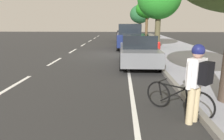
% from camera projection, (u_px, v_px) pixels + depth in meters
% --- Properties ---
extents(ground, '(65.85, 65.85, 0.00)m').
position_uv_depth(ground, '(114.00, 54.00, 13.50)').
color(ground, '#2B2B2B').
extents(sidewalk, '(4.40, 41.15, 0.14)m').
position_uv_depth(sidewalk, '(183.00, 54.00, 13.27)').
color(sidewalk, '#9597A6').
rests_on(sidewalk, ground).
extents(curb_edge, '(0.16, 41.15, 0.14)m').
position_uv_depth(curb_edge, '(148.00, 54.00, 13.38)').
color(curb_edge, gray).
rests_on(curb_edge, ground).
extents(lane_stripe_centre, '(0.14, 40.00, 0.01)m').
position_uv_depth(lane_stripe_centre, '(65.00, 55.00, 13.09)').
color(lane_stripe_centre, white).
rests_on(lane_stripe_centre, ground).
extents(lane_stripe_bike_edge, '(0.12, 41.15, 0.01)m').
position_uv_depth(lane_stripe_bike_edge, '(126.00, 54.00, 13.46)').
color(lane_stripe_bike_edge, white).
rests_on(lane_stripe_bike_edge, ground).
extents(parked_sedan_grey_second, '(1.86, 4.41, 1.52)m').
position_uv_depth(parked_sedan_grey_second, '(138.00, 50.00, 10.03)').
color(parked_sedan_grey_second, slate).
rests_on(parked_sedan_grey_second, ground).
extents(parked_suv_dark_blue_mid, '(2.00, 4.72, 1.99)m').
position_uv_depth(parked_suv_dark_blue_mid, '(129.00, 36.00, 16.23)').
color(parked_suv_dark_blue_mid, navy).
rests_on(parked_suv_dark_blue_mid, ground).
extents(parked_pickup_black_far, '(2.28, 5.41, 1.95)m').
position_uv_depth(parked_pickup_black_far, '(127.00, 33.00, 23.19)').
color(parked_pickup_black_far, black).
rests_on(parked_pickup_black_far, ground).
extents(parked_sedan_white_farthest, '(1.93, 4.44, 1.52)m').
position_uv_depth(parked_sedan_white_farthest, '(127.00, 32.00, 29.25)').
color(parked_sedan_white_farthest, white).
rests_on(parked_sedan_white_farthest, ground).
extents(bicycle_at_curb, '(1.29, 1.19, 0.73)m').
position_uv_depth(bicycle_at_curb, '(178.00, 99.00, 4.69)').
color(bicycle_at_curb, black).
rests_on(bicycle_at_curb, ground).
extents(cyclist_with_backpack, '(0.55, 0.54, 1.69)m').
position_uv_depth(cyclist_with_backpack, '(197.00, 77.00, 4.07)').
color(cyclist_with_backpack, '#C6B284').
rests_on(cyclist_with_backpack, ground).
extents(street_tree_far_end, '(2.44, 2.44, 4.32)m').
position_uv_depth(street_tree_far_end, '(147.00, 9.00, 21.42)').
color(street_tree_far_end, brown).
rests_on(street_tree_far_end, sidewalk).
extents(street_tree_corner, '(3.00, 3.00, 4.49)m').
position_uv_depth(street_tree_corner, '(140.00, 14.00, 29.71)').
color(street_tree_corner, brown).
rests_on(street_tree_corner, sidewalk).
extents(fire_hydrant, '(0.22, 0.22, 0.84)m').
position_uv_depth(fire_hydrant, '(158.00, 49.00, 12.07)').
color(fire_hydrant, red).
rests_on(fire_hydrant, sidewalk).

